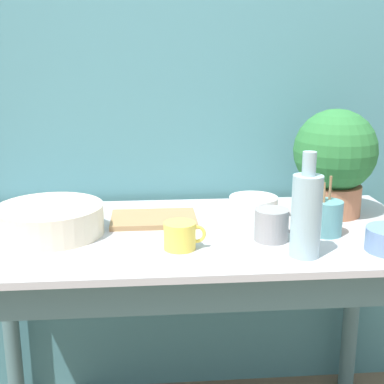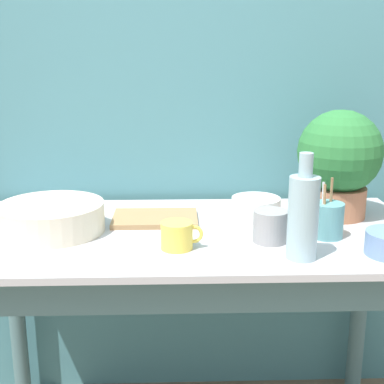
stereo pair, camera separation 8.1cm
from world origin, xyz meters
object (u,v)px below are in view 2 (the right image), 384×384
(bottle_tall, at_px, (303,215))
(bowl_wash_large, at_px, (52,218))
(tray_board, at_px, (155,218))
(potted_plant, at_px, (339,160))
(bowl_small_enamel_white, at_px, (256,208))
(mug_grey, at_px, (271,226))
(mug_yellow, at_px, (178,235))
(utensil_cup, at_px, (327,220))

(bottle_tall, bearing_deg, bowl_wash_large, 161.60)
(tray_board, bearing_deg, potted_plant, 3.28)
(bowl_small_enamel_white, bearing_deg, bowl_wash_large, -169.32)
(mug_grey, distance_m, bowl_small_enamel_white, 0.23)
(mug_grey, bearing_deg, bowl_wash_large, 170.58)
(potted_plant, bearing_deg, bottle_tall, -118.70)
(bowl_wash_large, distance_m, mug_yellow, 0.41)
(bowl_wash_large, height_order, tray_board, bowl_wash_large)
(bowl_wash_large, height_order, bowl_small_enamel_white, bowl_wash_large)
(bowl_wash_large, height_order, mug_grey, mug_grey)
(bottle_tall, distance_m, tray_board, 0.53)
(potted_plant, relative_size, mug_grey, 2.62)
(mug_grey, height_order, bowl_small_enamel_white, mug_grey)
(mug_grey, bearing_deg, potted_plant, 42.55)
(bowl_wash_large, height_order, mug_yellow, bowl_wash_large)
(utensil_cup, xyz_separation_m, tray_board, (-0.51, 0.17, -0.04))
(tray_board, bearing_deg, bottle_tall, -39.73)
(mug_grey, xyz_separation_m, bowl_small_enamel_white, (-0.01, 0.23, -0.01))
(bowl_small_enamel_white, xyz_separation_m, utensil_cup, (0.18, -0.19, 0.02))
(mug_yellow, relative_size, utensil_cup, 0.68)
(utensil_cup, bearing_deg, mug_grey, -169.04)
(bottle_tall, bearing_deg, mug_yellow, 166.19)
(bowl_small_enamel_white, bearing_deg, utensil_cup, -47.00)
(mug_grey, bearing_deg, bottle_tall, -65.27)
(bottle_tall, xyz_separation_m, bowl_small_enamel_white, (-0.07, 0.35, -0.08))
(mug_yellow, bearing_deg, bowl_wash_large, 157.84)
(bowl_wash_large, relative_size, mug_yellow, 2.65)
(bottle_tall, distance_m, utensil_cup, 0.21)
(mug_yellow, bearing_deg, mug_grey, 9.99)
(mug_grey, distance_m, utensil_cup, 0.17)
(tray_board, bearing_deg, bowl_wash_large, -162.80)
(bowl_wash_large, distance_m, utensil_cup, 0.82)
(potted_plant, xyz_separation_m, utensil_cup, (-0.09, -0.20, -0.14))
(mug_grey, relative_size, tray_board, 0.50)
(bowl_small_enamel_white, distance_m, tray_board, 0.33)
(potted_plant, distance_m, bowl_small_enamel_white, 0.31)
(bottle_tall, height_order, tray_board, bottle_tall)
(bottle_tall, relative_size, utensil_cup, 1.62)
(mug_grey, bearing_deg, utensil_cup, 10.96)
(potted_plant, xyz_separation_m, tray_board, (-0.59, -0.03, -0.18))
(potted_plant, bearing_deg, mug_grey, -137.45)
(bowl_wash_large, relative_size, bottle_tall, 1.12)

